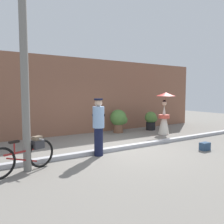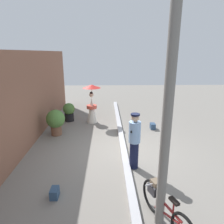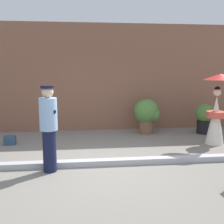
{
  "view_description": "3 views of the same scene",
  "coord_description": "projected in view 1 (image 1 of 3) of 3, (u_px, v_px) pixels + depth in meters",
  "views": [
    {
      "loc": [
        -4.13,
        -5.98,
        1.85
      ],
      "look_at": [
        -0.18,
        0.32,
        1.22
      ],
      "focal_mm": 36.32,
      "sensor_mm": 36.0,
      "label": 1
    },
    {
      "loc": [
        -6.37,
        0.58,
        3.32
      ],
      "look_at": [
        0.56,
        0.39,
        1.29
      ],
      "focal_mm": 32.63,
      "sensor_mm": 36.0,
      "label": 2
    },
    {
      "loc": [
        -0.38,
        -5.49,
        2.01
      ],
      "look_at": [
        0.33,
        0.61,
        1.02
      ],
      "focal_mm": 44.11,
      "sensor_mm": 36.0,
      "label": 3
    }
  ],
  "objects": [
    {
      "name": "utility_pole",
      "position": [
        24.0,
        69.0,
        5.18
      ],
      "size": [
        0.18,
        0.18,
        4.8
      ],
      "primitive_type": "cylinder",
      "color": "slate",
      "rests_on": "ground_plane"
    },
    {
      "name": "person_officer",
      "position": [
        99.0,
        125.0,
        6.61
      ],
      "size": [
        0.34,
        0.34,
        1.69
      ],
      "color": "#141938",
      "rests_on": "ground_plane"
    },
    {
      "name": "building_wall",
      "position": [
        78.0,
        96.0,
        10.23
      ],
      "size": [
        14.0,
        0.4,
        3.4
      ],
      "primitive_type": "cube",
      "color": "brown",
      "rests_on": "ground_plane"
    },
    {
      "name": "backpack_on_pavement",
      "position": [
        205.0,
        146.0,
        7.28
      ],
      "size": [
        0.33,
        0.21,
        0.25
      ],
      "color": "navy",
      "rests_on": "ground_plane"
    },
    {
      "name": "ground_plane",
      "position": [
        122.0,
        150.0,
        7.39
      ],
      "size": [
        30.0,
        30.0,
        0.0
      ],
      "primitive_type": "plane",
      "color": "gray"
    },
    {
      "name": "potted_plant_by_door",
      "position": [
        151.0,
        120.0,
        11.24
      ],
      "size": [
        0.59,
        0.58,
        0.92
      ],
      "color": "black",
      "rests_on": "ground_plane"
    },
    {
      "name": "person_with_parasol",
      "position": [
        164.0,
        113.0,
        10.1
      ],
      "size": [
        0.86,
        0.86,
        1.86
      ],
      "color": "silver",
      "rests_on": "ground_plane"
    },
    {
      "name": "potted_plant_small",
      "position": [
        119.0,
        119.0,
        10.48
      ],
      "size": [
        0.78,
        0.76,
        1.08
      ],
      "color": "brown",
      "rests_on": "ground_plane"
    },
    {
      "name": "bicycle_near_officer",
      "position": [
        26.0,
        154.0,
        5.27
      ],
      "size": [
        1.64,
        0.69,
        0.8
      ],
      "color": "black",
      "rests_on": "ground_plane"
    },
    {
      "name": "backpack_spare",
      "position": [
        38.0,
        143.0,
        7.74
      ],
      "size": [
        0.29,
        0.18,
        0.24
      ],
      "color": "navy",
      "rests_on": "ground_plane"
    },
    {
      "name": "sidewalk_curb",
      "position": [
        122.0,
        148.0,
        7.39
      ],
      "size": [
        14.0,
        0.2,
        0.12
      ],
      "primitive_type": "cube",
      "color": "#B2B2B7",
      "rests_on": "ground_plane"
    }
  ]
}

